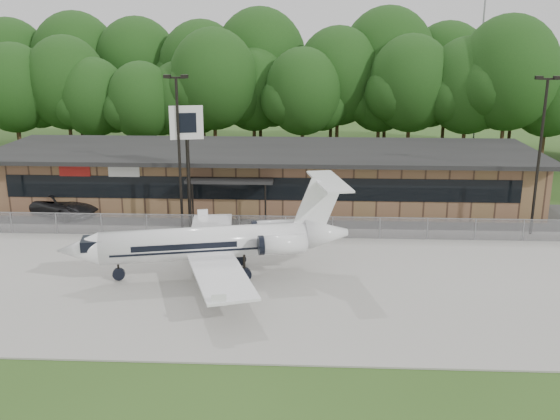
# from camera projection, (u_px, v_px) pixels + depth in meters

# --- Properties ---
(ground) EXTENTS (160.00, 160.00, 0.00)m
(ground) POSITION_uv_depth(u_px,v_px,m) (223.00, 352.00, 25.84)
(ground) COLOR #2C4B1A
(ground) RESTS_ON ground
(apron) EXTENTS (64.00, 18.00, 0.08)m
(apron) POSITION_uv_depth(u_px,v_px,m) (243.00, 278.00, 33.51)
(apron) COLOR #9E9B93
(apron) RESTS_ON ground
(parking_lot) EXTENTS (50.00, 9.00, 0.06)m
(parking_lot) POSITION_uv_depth(u_px,v_px,m) (260.00, 218.00, 44.56)
(parking_lot) COLOR #383835
(parking_lot) RESTS_ON ground
(terminal) EXTENTS (41.00, 11.65, 4.30)m
(terminal) POSITION_uv_depth(u_px,v_px,m) (264.00, 175.00, 48.24)
(terminal) COLOR brown
(terminal) RESTS_ON ground
(fence) EXTENTS (46.00, 0.04, 1.52)m
(fence) POSITION_uv_depth(u_px,v_px,m) (255.00, 226.00, 40.04)
(fence) COLOR gray
(fence) RESTS_ON ground
(treeline) EXTENTS (72.00, 12.00, 15.00)m
(treeline) POSITION_uv_depth(u_px,v_px,m) (277.00, 86.00, 64.13)
(treeline) COLOR #153611
(treeline) RESTS_ON ground
(radio_mast) EXTENTS (0.20, 0.20, 25.00)m
(radio_mast) POSITION_uv_depth(u_px,v_px,m) (482.00, 35.00, 67.50)
(radio_mast) COLOR gray
(radio_mast) RESTS_ON ground
(light_pole_mid) EXTENTS (1.55, 0.30, 10.23)m
(light_pole_mid) POSITION_uv_depth(u_px,v_px,m) (179.00, 142.00, 40.29)
(light_pole_mid) COLOR black
(light_pole_mid) RESTS_ON ground
(light_pole_right) EXTENTS (1.55, 0.30, 10.23)m
(light_pole_right) POSITION_uv_depth(u_px,v_px,m) (541.00, 145.00, 39.21)
(light_pole_right) COLOR black
(light_pole_right) RESTS_ON ground
(business_jet) EXTENTS (15.53, 13.97, 5.25)m
(business_jet) POSITION_uv_depth(u_px,v_px,m) (215.00, 243.00, 33.44)
(business_jet) COLOR white
(business_jet) RESTS_ON ground
(suv) EXTENTS (6.75, 5.31, 1.71)m
(suv) POSITION_uv_depth(u_px,v_px,m) (60.00, 204.00, 45.04)
(suv) COLOR #2F2F32
(suv) RESTS_ON ground
(pole_sign) EXTENTS (2.17, 0.70, 8.26)m
(pole_sign) POSITION_uv_depth(u_px,v_px,m) (187.00, 136.00, 40.45)
(pole_sign) COLOR black
(pole_sign) RESTS_ON ground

